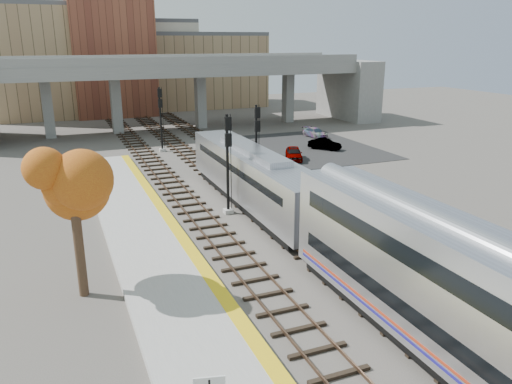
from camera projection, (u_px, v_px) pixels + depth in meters
name	position (u px, v px, depth m)	size (l,w,h in m)	color
ground	(318.00, 275.00, 25.41)	(160.00, 160.00, 0.00)	#47423D
platform	(178.00, 299.00, 22.73)	(4.50, 60.00, 0.35)	#9E9E99
yellow_strip	(218.00, 288.00, 23.37)	(0.70, 60.00, 0.01)	yellow
tracks	(246.00, 201.00, 36.78)	(10.70, 95.00, 0.25)	black
overpass	(185.00, 84.00, 65.27)	(54.00, 12.00, 9.50)	slate
buildings_far	(130.00, 62.00, 82.40)	(43.00, 21.00, 20.60)	#987D58
parking_lot	(305.00, 147.00, 55.24)	(14.00, 18.00, 0.04)	black
locomotive	(253.00, 176.00, 35.13)	(3.02, 19.05, 4.10)	#A8AAB2
signal_mast_near	(228.00, 166.00, 33.43)	(0.60, 0.64, 6.84)	#9E9E99
signal_mast_mid	(256.00, 149.00, 39.30)	(0.60, 0.64, 6.68)	#9E9E99
signal_mast_far	(161.00, 121.00, 52.31)	(0.60, 0.64, 6.77)	#9E9E99
tree	(72.00, 184.00, 21.91)	(3.60, 3.60, 7.34)	#382619
car_a	(294.00, 153.00, 49.27)	(1.54, 3.82, 1.30)	#99999E
car_b	(325.00, 144.00, 53.95)	(1.23, 3.52, 1.16)	#99999E
car_c	(315.00, 133.00, 60.69)	(1.55, 3.82, 1.11)	#99999E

